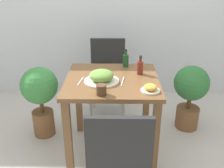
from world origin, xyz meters
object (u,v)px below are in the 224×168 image
(potted_plant_right, at_px, (190,91))
(side_plate, at_px, (151,88))
(chair_near, at_px, (119,159))
(food_plate, at_px, (101,77))
(chair_far, at_px, (108,74))
(drink_cup, at_px, (101,90))
(potted_plant_left, at_px, (40,94))
(condiment_bottle, at_px, (126,60))
(sauce_bottle, at_px, (140,67))

(potted_plant_right, bearing_deg, side_plate, -128.52)
(chair_near, xyz_separation_m, food_plate, (-0.14, 0.67, 0.30))
(chair_far, xyz_separation_m, side_plate, (0.36, -0.98, 0.28))
(chair_near, xyz_separation_m, side_plate, (0.25, 0.49, 0.28))
(drink_cup, bearing_deg, potted_plant_left, 139.12)
(condiment_bottle, distance_m, potted_plant_left, 0.92)
(side_plate, distance_m, sauce_bottle, 0.36)
(food_plate, relative_size, side_plate, 1.94)
(condiment_bottle, bearing_deg, side_plate, -72.11)
(chair_near, height_order, side_plate, chair_near)
(drink_cup, bearing_deg, sauce_bottle, 51.93)
(food_plate, bearing_deg, drink_cup, -87.36)
(chair_near, xyz_separation_m, potted_plant_left, (-0.78, 0.98, -0.02))
(chair_near, distance_m, drink_cup, 0.53)
(chair_near, distance_m, sauce_bottle, 0.92)
(chair_near, distance_m, condiment_bottle, 1.08)
(food_plate, bearing_deg, potted_plant_left, 153.59)
(side_plate, height_order, drink_cup, drink_cup)
(chair_near, distance_m, side_plate, 0.61)
(drink_cup, xyz_separation_m, potted_plant_left, (-0.65, 0.56, -0.32))
(chair_near, bearing_deg, potted_plant_left, -51.64)
(drink_cup, distance_m, sauce_bottle, 0.53)
(drink_cup, height_order, sauce_bottle, sauce_bottle)
(food_plate, bearing_deg, condiment_bottle, 59.20)
(drink_cup, relative_size, potted_plant_left, 0.11)
(food_plate, height_order, side_plate, food_plate)
(condiment_bottle, xyz_separation_m, potted_plant_right, (0.70, 0.11, -0.39))
(chair_far, bearing_deg, potted_plant_right, -20.22)
(chair_far, height_order, potted_plant_left, chair_far)
(side_plate, bearing_deg, drink_cup, -170.44)
(chair_far, height_order, food_plate, chair_far)
(chair_far, bearing_deg, food_plate, -91.93)
(chair_near, xyz_separation_m, potted_plant_right, (0.77, 1.14, -0.06))
(sauce_bottle, bearing_deg, side_plate, -81.41)
(chair_near, bearing_deg, sauce_bottle, -103.17)
(condiment_bottle, bearing_deg, drink_cup, -108.60)
(side_plate, bearing_deg, chair_near, -117.17)
(side_plate, bearing_deg, condiment_bottle, 107.89)
(food_plate, distance_m, potted_plant_right, 1.09)
(chair_far, distance_m, side_plate, 1.08)
(sauce_bottle, bearing_deg, chair_far, 116.25)
(food_plate, relative_size, potted_plant_right, 0.41)
(chair_near, height_order, condiment_bottle, condiment_bottle)
(potted_plant_left, bearing_deg, condiment_bottle, 2.99)
(chair_far, relative_size, sauce_bottle, 5.05)
(chair_far, bearing_deg, potted_plant_left, -143.96)
(potted_plant_left, xyz_separation_m, potted_plant_right, (1.55, 0.16, -0.04))
(side_plate, xyz_separation_m, potted_plant_right, (0.52, 0.66, -0.34))
(chair_far, relative_size, potted_plant_left, 1.18)
(chair_far, height_order, condiment_bottle, condiment_bottle)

